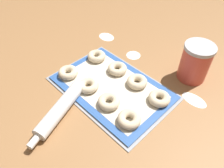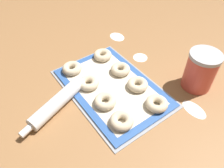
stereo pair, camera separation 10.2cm
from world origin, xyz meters
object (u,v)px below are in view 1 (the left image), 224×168
(bagel_back_mid_left, at_px, (117,69))
(flour_canister, at_px, (195,62))
(baking_tray, at_px, (112,88))
(bagel_back_mid_right, at_px, (137,82))
(bagel_front_mid_right, at_px, (109,102))
(bagel_back_far_right, at_px, (159,98))
(rolling_pin, at_px, (61,108))
(bagel_front_mid_left, at_px, (88,85))
(bagel_front_far_left, at_px, (68,72))
(bagel_front_far_right, at_px, (129,119))
(bagel_back_far_left, at_px, (97,56))

(bagel_back_mid_left, bearing_deg, flour_canister, 41.19)
(baking_tray, relative_size, bagel_back_mid_right, 5.74)
(bagel_front_mid_right, xyz_separation_m, flour_canister, (0.14, 0.40, 0.06))
(bagel_back_far_right, bearing_deg, baking_tray, -157.69)
(rolling_pin, bearing_deg, baking_tray, 78.99)
(baking_tray, xyz_separation_m, bagel_back_far_right, (0.20, 0.08, 0.02))
(bagel_back_far_right, xyz_separation_m, rolling_pin, (-0.24, -0.32, 0.00))
(bagel_front_mid_left, bearing_deg, bagel_back_mid_left, 86.34)
(bagel_front_far_left, relative_size, bagel_front_mid_left, 1.00)
(bagel_front_mid_left, relative_size, bagel_front_far_right, 1.00)
(rolling_pin, bearing_deg, bagel_back_far_left, 114.85)
(baking_tray, xyz_separation_m, bagel_front_mid_right, (0.06, -0.08, 0.02))
(bagel_back_far_left, bearing_deg, bagel_front_far_right, -24.18)
(bagel_front_far_right, distance_m, flour_canister, 0.41)
(bagel_front_mid_left, xyz_separation_m, bagel_back_mid_left, (0.01, 0.17, 0.00))
(bagel_back_mid_right, relative_size, flour_canister, 0.52)
(baking_tray, relative_size, bagel_back_mid_left, 5.74)
(flour_canister, relative_size, rolling_pin, 0.48)
(baking_tray, height_order, bagel_back_far_right, bagel_back_far_right)
(bagel_back_mid_left, bearing_deg, bagel_back_far_left, -177.28)
(bagel_back_mid_left, distance_m, bagel_back_mid_right, 0.12)
(bagel_back_mid_right, bearing_deg, flour_canister, 58.93)
(baking_tray, bearing_deg, bagel_back_mid_left, 121.70)
(bagel_back_far_left, distance_m, bagel_back_far_right, 0.39)
(bagel_front_far_left, xyz_separation_m, flour_canister, (0.41, 0.41, 0.06))
(flour_canister, height_order, rolling_pin, flour_canister)
(bagel_front_far_right, bearing_deg, bagel_front_far_left, -179.02)
(flour_canister, bearing_deg, bagel_back_mid_left, -138.81)
(bagel_front_far_left, bearing_deg, bagel_back_mid_left, 52.06)
(baking_tray, xyz_separation_m, bagel_front_far_left, (-0.20, -0.09, 0.02))
(bagel_back_far_left, height_order, flour_canister, flour_canister)
(bagel_front_far_right, xyz_separation_m, flour_canister, (0.03, 0.41, 0.06))
(bagel_front_mid_left, xyz_separation_m, bagel_back_far_left, (-0.13, 0.16, 0.00))
(bagel_front_mid_right, height_order, bagel_front_far_right, same)
(baking_tray, height_order, bagel_back_far_left, bagel_back_far_left)
(bagel_front_mid_right, height_order, bagel_back_far_right, same)
(bagel_front_far_right, height_order, bagel_back_far_right, same)
(baking_tray, relative_size, bagel_front_mid_right, 5.74)
(bagel_front_mid_left, bearing_deg, bagel_front_mid_right, -0.27)
(rolling_pin, bearing_deg, bagel_front_mid_right, 55.14)
(bagel_front_far_left, xyz_separation_m, rolling_pin, (0.15, -0.15, 0.00))
(bagel_front_mid_left, relative_size, rolling_pin, 0.25)
(bagel_front_far_left, bearing_deg, bagel_back_far_left, 89.51)
(bagel_front_far_left, distance_m, bagel_front_mid_left, 0.13)
(bagel_front_mid_left, bearing_deg, rolling_pin, -82.93)
(bagel_front_far_right, xyz_separation_m, rolling_pin, (-0.23, -0.15, 0.00))
(bagel_back_far_left, height_order, bagel_back_mid_right, same)
(bagel_front_far_left, relative_size, bagel_back_mid_right, 1.00)
(baking_tray, relative_size, bagel_front_mid_left, 5.74)
(flour_canister, xyz_separation_m, rolling_pin, (-0.25, -0.56, -0.06))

